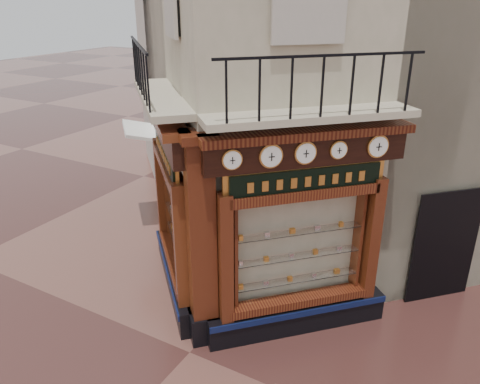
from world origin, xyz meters
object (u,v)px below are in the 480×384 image
Objects in this scene: clock_d at (339,150)px; awning at (151,223)px; corner_pilaster at (202,246)px; clock_c at (305,153)px; clock_a at (232,160)px; clock_e at (378,146)px; signboard_left at (166,153)px; signboard_right at (306,180)px; clock_b at (271,156)px.

awning is (-5.84, 1.96, -3.62)m from clock_d.
clock_c is at bearing -14.47° from corner_pilaster.
corner_pilaster is 2.45× the size of awning.
clock_d is (1.27, 1.27, 0.00)m from clock_a.
corner_pilaster is 12.08× the size of clock_a.
clock_e is at bearing 0.00° from clock_d.
clock_e is (2.39, 1.79, 1.67)m from corner_pilaster.
clock_c is at bearing -137.84° from signboard_left.
signboard_right reaches higher than signboard_left.
signboard_left is at bearing 132.16° from clock_c.
clock_d is 0.72m from clock_e.
clock_a reaches higher than clock_d.
corner_pilaster is 3.43m from clock_e.
clock_d is 0.72m from signboard_right.
clock_a is at bearing -160.78° from signboard_left.
clock_a is at bearing -170.30° from awning.
signboard_right is (-0.42, -0.27, -0.52)m from clock_d.
signboard_right is (-0.93, -0.78, -0.52)m from clock_e.
clock_b is 1.16m from clock_d.
clock_b is at bearing -164.08° from awning.
clock_d is at bearing -153.61° from awning.
clock_b is 0.20× the size of signboard_left.
signboard_right is at bearing -157.40° from awning.
clock_b is at bearing 180.00° from clock_e.
clock_d is at bearing -0.00° from clock_c.
clock_b is 2.63m from signboard_left.
clock_d reaches higher than signboard_right.
clock_e is 0.19× the size of signboard_right.
clock_c is at bearing 0.00° from clock_a.
awning is at bearing 99.70° from clock_a.
clock_d is 7.14m from awning.
clock_c reaches higher than signboard_right.
clock_a is 1.06× the size of clock_d.
awning is 4.56m from signboard_left.
signboard_right is (0.85, 1.00, -0.52)m from clock_a.
clock_b is at bearing 0.00° from clock_a.
corner_pilaster reaches higher than signboard_right.
clock_e is at bearing -8.21° from corner_pilaster.
awning is (-3.95, 3.24, -1.95)m from corner_pilaster.
signboard_left is (-1.46, 1.01, 1.15)m from corner_pilaster.
signboard_right is (5.41, -2.23, 3.10)m from awning.
signboard_left is (-2.93, 0.15, -0.52)m from clock_c.
clock_a is at bearing -43.98° from corner_pilaster.
awning is (-6.35, 1.45, -3.62)m from clock_e.
signboard_right is (0.40, 0.56, -0.52)m from clock_b.
clock_d is (1.88, 1.28, 1.67)m from corner_pilaster.
corner_pilaster is at bearing 136.02° from clock_a.
clock_a is 0.16× the size of signboard_right.
signboard_left is at bearing 109.22° from clock_a.
clock_b is 1.89m from clock_e.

